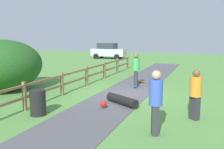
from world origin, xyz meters
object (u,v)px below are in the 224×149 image
skater_fallen (120,100)px  parked_car_silver (108,51)px  bystander_blue (156,99)px  trash_bin (38,103)px  bystander_orange (195,92)px  skateboard_loose (139,81)px  skater_riding (136,68)px  bush_large (3,65)px

skater_fallen → parked_car_silver: parked_car_silver is taller
bystander_blue → parked_car_silver: size_ratio=0.44×
trash_bin → bystander_orange: (5.19, 1.49, 0.48)m
skateboard_loose → bystander_blue: 8.14m
skateboard_loose → bystander_blue: (2.47, -7.70, 0.94)m
skater_riding → bystander_blue: size_ratio=0.98×
bush_large → bystander_blue: size_ratio=2.35×
bystander_blue → parked_car_silver: bearing=114.9°
skater_fallen → bush_large: bearing=175.5°
trash_bin → parked_car_silver: bearing=105.4°
skater_fallen → skater_riding: bearing=96.0°
bystander_orange → parked_car_silver: (-11.17, 20.18, 0.03)m
parked_car_silver → bystander_blue: bearing=-65.1°
skater_fallen → parked_car_silver: bearing=113.1°
bush_large → skater_fallen: size_ratio=2.77×
skateboard_loose → bush_large: bearing=-141.9°
skater_riding → skater_fallen: (0.39, -3.71, -0.83)m
bush_large → skateboard_loose: (5.94, 4.66, -1.21)m
bush_large → skateboard_loose: bearing=38.1°
skater_riding → bystander_blue: bystander_blue is taller
bush_large → bystander_orange: 9.49m
trash_bin → bystander_blue: bystander_blue is taller
trash_bin → skater_riding: bearing=72.1°
skateboard_loose → parked_car_silver: size_ratio=0.19×
bystander_orange → parked_car_silver: bearing=119.0°
trash_bin → bystander_orange: bystander_orange is taller
parked_car_silver → skater_fallen: bearing=-66.9°
skater_riding → bystander_orange: (3.27, -4.45, -0.10)m
bystander_orange → parked_car_silver: size_ratio=0.40×
trash_bin → skateboard_loose: size_ratio=1.13×
bush_large → skater_fallen: bush_large is taller
skateboard_loose → parked_car_silver: bearing=118.4°
skateboard_loose → bystander_orange: (3.45, -5.92, 0.84)m
bush_large → skater_fallen: (6.51, -0.51, -1.10)m
parked_car_silver → trash_bin: bearing=-74.6°
bush_large → bystander_orange: size_ratio=2.56×
bystander_blue → bystander_orange: (0.98, 1.77, -0.09)m
bystander_orange → parked_car_silver: parked_car_silver is taller
trash_bin → bystander_blue: bearing=-3.8°
trash_bin → skater_fallen: (2.31, 2.24, -0.25)m
skater_riding → skateboard_loose: 1.76m
skateboard_loose → bystander_blue: bearing=-72.2°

